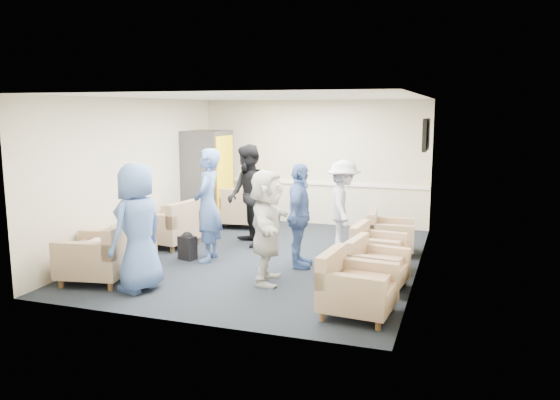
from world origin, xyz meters
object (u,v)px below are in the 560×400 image
(armchair_right_near, at_px, (354,289))
(person_front_right, at_px, (267,227))
(armchair_left_mid, at_px, (127,246))
(person_mid_left, at_px, (208,205))
(armchair_left_far, at_px, (172,227))
(armchair_right_midnear, at_px, (374,268))
(armchair_left_near, at_px, (101,257))
(person_back_right, at_px, (343,205))
(armchair_right_far, at_px, (388,235))
(person_front_left, at_px, (138,227))
(person_mid_right, at_px, (299,216))
(vending_machine, at_px, (208,179))
(person_back_left, at_px, (248,195))
(armchair_right_midfar, at_px, (375,251))
(armchair_corner, at_px, (241,210))

(armchair_right_near, bearing_deg, person_front_right, 64.59)
(armchair_left_mid, height_order, person_mid_left, person_mid_left)
(armchair_left_mid, relative_size, armchair_left_far, 0.80)
(armchair_right_near, distance_m, armchair_right_midnear, 1.10)
(armchair_left_near, distance_m, person_front_right, 2.47)
(person_back_right, relative_size, person_front_right, 0.97)
(person_back_right, distance_m, person_front_right, 2.28)
(armchair_right_far, distance_m, person_mid_left, 3.19)
(person_front_left, bearing_deg, armchair_left_mid, -127.11)
(armchair_left_far, xyz_separation_m, armchair_right_near, (3.84, -2.31, -0.03))
(person_back_right, bearing_deg, person_mid_right, 146.90)
(armchair_left_mid, relative_size, person_mid_right, 0.50)
(vending_machine, bearing_deg, person_front_left, -76.76)
(armchair_left_mid, xyz_separation_m, armchair_right_midnear, (4.00, 0.08, -0.01))
(armchair_left_near, bearing_deg, person_mid_left, 137.51)
(vending_machine, distance_m, person_back_right, 3.41)
(person_front_left, relative_size, person_back_left, 0.95)
(armchair_right_midnear, relative_size, person_front_right, 0.51)
(armchair_left_near, xyz_separation_m, person_back_left, (1.24, 2.69, 0.57))
(armchair_right_near, relative_size, armchair_right_far, 1.07)
(person_mid_right, bearing_deg, armchair_right_midfar, -83.96)
(armchair_right_far, bearing_deg, person_front_left, 130.91)
(armchair_right_midnear, bearing_deg, person_back_right, 32.30)
(person_mid_left, distance_m, person_front_right, 1.56)
(person_front_left, bearing_deg, armchair_left_far, -148.77)
(person_front_left, relative_size, person_front_right, 1.08)
(armchair_left_near, distance_m, armchair_right_midfar, 4.17)
(armchair_right_midnear, relative_size, armchair_right_far, 1.00)
(armchair_corner, height_order, person_back_left, person_back_left)
(armchair_left_near, xyz_separation_m, person_front_right, (2.32, 0.73, 0.46))
(armchair_left_far, height_order, person_mid_left, person_mid_left)
(person_back_right, bearing_deg, vending_machine, 56.15)
(armchair_left_mid, xyz_separation_m, armchair_left_far, (0.08, 1.30, 0.05))
(vending_machine, height_order, person_front_right, vending_machine)
(armchair_right_near, relative_size, armchair_right_midfar, 1.10)
(armchair_right_midfar, bearing_deg, person_front_left, 130.29)
(armchair_left_mid, bearing_deg, person_back_left, 137.70)
(armchair_right_far, xyz_separation_m, armchair_corner, (-3.28, 1.17, 0.05))
(armchair_left_near, height_order, armchair_corner, same)
(armchair_left_mid, height_order, armchair_right_midnear, armchair_left_mid)
(armchair_left_far, bearing_deg, person_mid_right, 87.93)
(armchair_left_far, relative_size, armchair_right_far, 1.23)
(armchair_left_near, relative_size, armchair_corner, 1.05)
(person_back_left, bearing_deg, person_front_right, -10.85)
(person_back_left, bearing_deg, vending_machine, -172.13)
(armchair_left_near, bearing_deg, person_mid_right, 113.24)
(armchair_right_midfar, bearing_deg, person_back_right, 41.76)
(person_back_left, bearing_deg, armchair_right_midfar, 32.70)
(armchair_right_far, bearing_deg, vending_machine, 69.80)
(armchair_corner, bearing_deg, person_front_right, 112.62)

